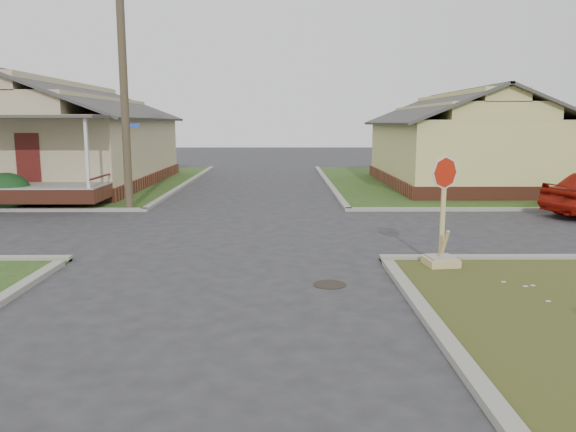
{
  "coord_description": "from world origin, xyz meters",
  "views": [
    {
      "loc": [
        1.31,
        -10.96,
        3.1
      ],
      "look_at": [
        1.41,
        1.0,
        1.1
      ],
      "focal_mm": 35.0,
      "sensor_mm": 36.0,
      "label": 1
    }
  ],
  "objects": [
    {
      "name": "ground",
      "position": [
        0.0,
        0.0,
        0.0
      ],
      "size": [
        120.0,
        120.0,
        0.0
      ],
      "primitive_type": "plane",
      "color": "#2A2A2D",
      "rests_on": "ground"
    },
    {
      "name": "verge_far_left",
      "position": [
        -13.0,
        18.0,
        0.03
      ],
      "size": [
        19.0,
        19.0,
        0.05
      ],
      "primitive_type": "cube",
      "color": "#284518",
      "rests_on": "ground"
    },
    {
      "name": "curbs",
      "position": [
        0.0,
        5.0,
        0.0
      ],
      "size": [
        80.0,
        40.0,
        0.12
      ],
      "primitive_type": null,
      "color": "gray",
      "rests_on": "ground"
    },
    {
      "name": "manhole",
      "position": [
        2.2,
        -0.5,
        0.01
      ],
      "size": [
        0.64,
        0.64,
        0.01
      ],
      "primitive_type": "cylinder",
      "color": "black",
      "rests_on": "ground"
    },
    {
      "name": "corner_house",
      "position": [
        -10.0,
        16.68,
        2.28
      ],
      "size": [
        10.1,
        15.5,
        5.3
      ],
      "color": "brown",
      "rests_on": "ground"
    },
    {
      "name": "side_house_yellow",
      "position": [
        10.0,
        16.5,
        2.19
      ],
      "size": [
        7.6,
        11.6,
        4.7
      ],
      "color": "brown",
      "rests_on": "ground"
    },
    {
      "name": "utility_pole",
      "position": [
        -4.2,
        8.9,
        4.66
      ],
      "size": [
        1.8,
        0.28,
        9.0
      ],
      "color": "#423526",
      "rests_on": "ground"
    },
    {
      "name": "stop_sign",
      "position": [
        4.7,
        0.79,
        0.56
      ],
      "size": [
        0.67,
        0.66,
        2.37
      ],
      "rotation": [
        0.0,
        0.0,
        0.13
      ],
      "color": "tan",
      "rests_on": "ground"
    },
    {
      "name": "hedge_right",
      "position": [
        -8.62,
        9.06,
        0.66
      ],
      "size": [
        1.59,
        1.3,
        1.22
      ],
      "primitive_type": "ellipsoid",
      "color": "black",
      "rests_on": "verge_far_left"
    }
  ]
}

